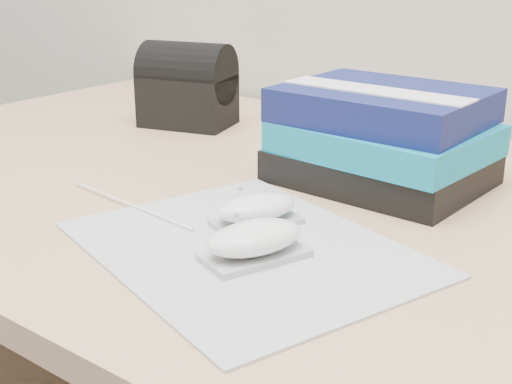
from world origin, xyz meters
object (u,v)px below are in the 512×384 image
Objects in this scene: mouse_front at (255,241)px; pouch at (187,85)px; desk at (370,357)px; mouse_rear at (256,210)px; book_stack at (383,137)px.

pouch is at bearing 139.59° from mouse_front.
mouse_rear reaches higher than desk.
pouch is at bearing 169.91° from book_stack.
desk is 9.72× the size of pouch.
desk is at bearing 90.64° from mouse_front.
book_stack is at bearing 81.70° from mouse_rear.
mouse_rear is 0.22m from book_stack.
book_stack is at bearing -10.09° from pouch.
desk is at bearing -13.92° from pouch.
desk is 14.19× the size of mouse_front.
mouse_rear is at bearing -98.30° from book_stack.
mouse_rear is (-0.05, -0.18, 0.25)m from desk.
mouse_front is 0.68× the size of pouch.
pouch is (-0.40, 0.07, 0.01)m from book_stack.
book_stack is (0.03, 0.22, 0.04)m from mouse_rear.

